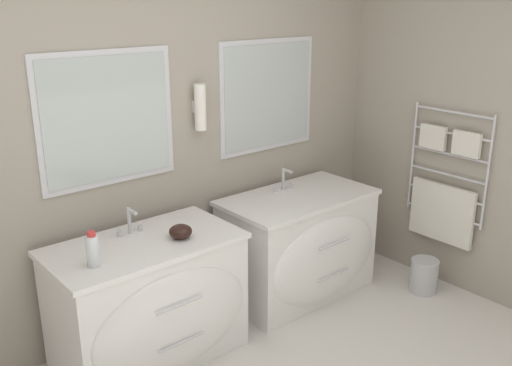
{
  "coord_description": "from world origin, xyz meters",
  "views": [
    {
      "loc": [
        -1.69,
        -1.44,
        2.18
      ],
      "look_at": [
        0.53,
        1.2,
        1.04
      ],
      "focal_mm": 40.0,
      "sensor_mm": 36.0,
      "label": 1
    }
  ],
  "objects": [
    {
      "name": "waste_bin",
      "position": [
        1.82,
        0.72,
        0.14
      ],
      "size": [
        0.21,
        0.21,
        0.26
      ],
      "color": "#B7B7BC",
      "rests_on": "ground_plane"
    },
    {
      "name": "wall_right",
      "position": [
        2.11,
        0.77,
        1.29
      ],
      "size": [
        0.13,
        3.56,
        2.6
      ],
      "color": "#9E9384",
      "rests_on": "ground_plane"
    },
    {
      "name": "vanity_left",
      "position": [
        -0.21,
        1.31,
        0.4
      ],
      "size": [
        1.14,
        0.69,
        0.79
      ],
      "color": "white",
      "rests_on": "ground_plane"
    },
    {
      "name": "amenity_bowl",
      "position": [
        -0.01,
        1.26,
        0.83
      ],
      "size": [
        0.14,
        0.14,
        0.08
      ],
      "color": "black",
      "rests_on": "vanity_left"
    },
    {
      "name": "faucet_right",
      "position": [
        1.07,
        1.51,
        0.87
      ],
      "size": [
        0.17,
        0.11,
        0.17
      ],
      "color": "silver",
      "rests_on": "vanity_right"
    },
    {
      "name": "vanity_right",
      "position": [
        1.07,
        1.31,
        0.4
      ],
      "size": [
        1.14,
        0.69,
        0.79
      ],
      "color": "white",
      "rests_on": "ground_plane"
    },
    {
      "name": "wall_back",
      "position": [
        0.01,
        1.74,
        1.31
      ],
      "size": [
        5.77,
        0.16,
        2.6
      ],
      "color": "#9E9384",
      "rests_on": "ground_plane"
    },
    {
      "name": "toiletry_bottle",
      "position": [
        -0.57,
        1.25,
        0.88
      ],
      "size": [
        0.07,
        0.07,
        0.2
      ],
      "color": "silver",
      "rests_on": "vanity_left"
    },
    {
      "name": "faucet_left",
      "position": [
        -0.21,
        1.51,
        0.87
      ],
      "size": [
        0.17,
        0.11,
        0.17
      ],
      "color": "silver",
      "rests_on": "vanity_left"
    }
  ]
}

